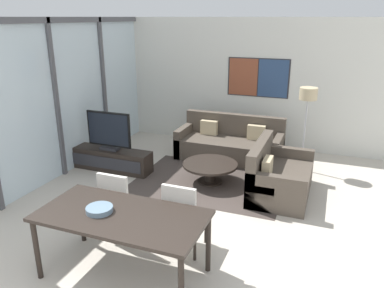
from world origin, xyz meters
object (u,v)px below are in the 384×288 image
dining_chair_centre (183,215)px  dining_chair_left (119,202)px  television (109,132)px  floor_lamp (308,101)px  tv_console (111,159)px  sofa_main (230,145)px  fruit_bowl (99,209)px  sofa_side (276,178)px  dining_table (122,220)px  coffee_table (210,168)px

dining_chair_centre → dining_chair_left: bearing=179.3°
television → floor_lamp: (3.42, 1.31, 0.57)m
dining_chair_left → dining_chair_centre: size_ratio=1.00×
tv_console → sofa_main: sofa_main is taller
dining_chair_centre → fruit_bowl: bearing=-135.8°
tv_console → television: 0.56m
sofa_side → floor_lamp: (0.30, 1.21, 1.06)m
television → dining_chair_left: television is taller
fruit_bowl → sofa_main: bearing=85.0°
television → dining_table: 3.20m
fruit_bowl → coffee_table: bearing=82.7°
sofa_side → dining_table: sofa_side is taller
floor_lamp → dining_table: bearing=-111.8°
coffee_table → fruit_bowl: size_ratio=3.27×
television → coffee_table: bearing=3.7°
tv_console → television: television is taller
television → fruit_bowl: (1.60, -2.65, 0.04)m
sofa_side → dining_chair_left: (-1.72, -2.06, 0.24)m
dining_chair_left → dining_chair_centre: bearing=-0.7°
dining_chair_centre → coffee_table: bearing=99.4°
dining_table → dining_chair_centre: 0.81m
tv_console → television: bearing=90.0°
tv_console → floor_lamp: 3.83m
coffee_table → fruit_bowl: (-0.36, -2.78, 0.54)m
tv_console → floor_lamp: bearing=21.0°
dining_chair_left → floor_lamp: 3.93m
tv_console → dining_chair_left: dining_chair_left is taller
dining_table → floor_lamp: 4.27m
sofa_side → dining_table: size_ratio=0.80×
coffee_table → dining_chair_centre: size_ratio=1.02×
television → dining_chair_centre: size_ratio=0.95×
tv_console → sofa_side: bearing=1.9°
tv_console → coffee_table: 1.97m
tv_console → fruit_bowl: bearing=-58.9°
sofa_main → dining_table: (-0.11, -4.07, 0.42)m
dining_chair_centre → fruit_bowl: (-0.70, -0.68, 0.29)m
dining_table → dining_chair_left: size_ratio=1.96×
dining_chair_left → dining_table: bearing=-55.2°
tv_console → sofa_side: sofa_side is taller
fruit_bowl → floor_lamp: floor_lamp is taller
dining_table → floor_lamp: bearing=68.2°
dining_table → television: bearing=125.4°
dining_table → fruit_bowl: fruit_bowl is taller
sofa_side → fruit_bowl: bearing=151.2°
dining_chair_left → dining_chair_centre: same height
dining_chair_centre → sofa_side: bearing=68.6°
tv_console → dining_chair_centre: 3.05m
dining_table → dining_chair_left: 0.82m
sofa_main → fruit_bowl: bearing=-95.0°
television → sofa_side: bearing=1.9°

